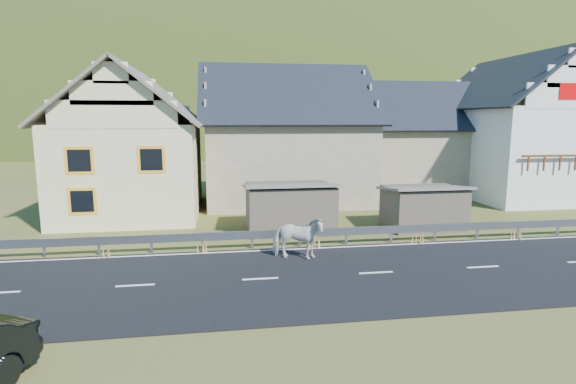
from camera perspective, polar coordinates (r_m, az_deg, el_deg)
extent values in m
plane|color=#484C1B|center=(16.03, 11.09, -10.16)|extent=(160.00, 160.00, 0.00)
cube|color=black|center=(16.02, 11.09, -10.09)|extent=(60.00, 7.00, 0.04)
cube|color=silver|center=(16.01, 11.09, -10.01)|extent=(60.00, 6.60, 0.01)
cube|color=#93969B|center=(19.21, 7.45, -4.97)|extent=(28.00, 0.08, 0.34)
cube|color=#93969B|center=(19.76, -28.54, -6.34)|extent=(0.10, 0.06, 0.70)
cube|color=#93969B|center=(19.17, -22.89, -6.39)|extent=(0.10, 0.06, 0.70)
cube|color=#93969B|center=(18.77, -16.93, -6.37)|extent=(0.10, 0.06, 0.70)
cube|color=#93969B|center=(18.58, -10.78, -6.29)|extent=(0.10, 0.06, 0.70)
cube|color=#93969B|center=(18.61, -4.58, -6.13)|extent=(0.10, 0.06, 0.70)
cube|color=#93969B|center=(18.84, 1.53, -5.90)|extent=(0.10, 0.06, 0.70)
cube|color=#93969B|center=(19.29, 7.42, -5.62)|extent=(0.10, 0.06, 0.70)
cube|color=#93969B|center=(19.92, 12.98, -5.30)|extent=(0.10, 0.06, 0.70)
cube|color=#93969B|center=(20.73, 18.15, -4.96)|extent=(0.10, 0.06, 0.70)
cube|color=#93969B|center=(21.70, 22.89, -4.61)|extent=(0.10, 0.06, 0.70)
cube|color=#93969B|center=(22.79, 27.19, -4.26)|extent=(0.10, 0.06, 0.70)
cube|color=#93969B|center=(24.01, 31.08, -3.93)|extent=(0.10, 0.06, 0.70)
cube|color=brown|center=(21.36, 0.21, -2.01)|extent=(4.30, 3.30, 2.40)
cube|color=brown|center=(22.82, 16.77, -1.93)|extent=(3.80, 2.90, 2.20)
cube|color=beige|center=(26.77, -18.89, 2.82)|extent=(7.00, 9.00, 5.00)
cube|color=gold|center=(22.69, -24.98, 3.66)|extent=(1.30, 0.12, 1.30)
cube|color=gold|center=(22.01, -16.94, 3.97)|extent=(1.30, 0.12, 1.30)
cube|color=gold|center=(22.93, -24.65, -1.07)|extent=(1.30, 0.12, 1.30)
cube|color=tan|center=(28.54, -22.82, 11.14)|extent=(0.70, 0.70, 2.40)
cube|color=tan|center=(29.63, -0.40, 3.90)|extent=(10.00, 9.00, 5.00)
cube|color=tan|center=(34.42, 15.85, 3.97)|extent=(9.00, 8.00, 4.60)
cube|color=white|center=(34.77, 27.04, 4.52)|extent=(8.00, 10.00, 6.00)
cube|color=brown|center=(30.66, 32.76, 3.92)|extent=(6.80, 0.12, 0.12)
ellipsoid|color=#243915|center=(196.10, -5.58, 1.86)|extent=(440.00, 280.00, 260.00)
ellipsoid|color=black|center=(133.80, -30.84, 8.32)|extent=(76.00, 50.00, 28.00)
imported|color=silver|center=(16.97, 1.23, -5.80)|extent=(1.41, 2.14, 1.66)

